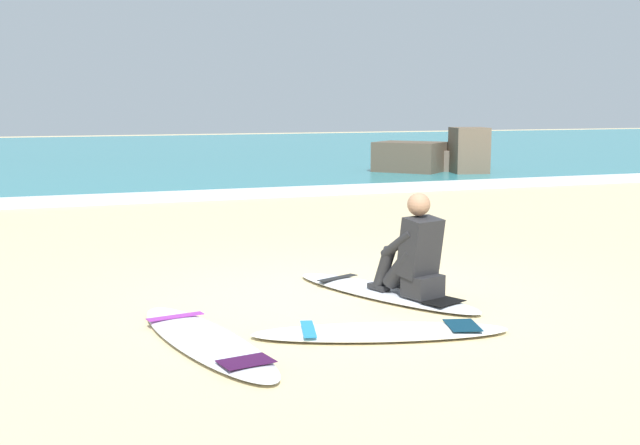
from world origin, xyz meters
TOP-DOWN VIEW (x-y plane):
  - ground_plane at (0.00, 0.00)m, footprint 80.00×80.00m
  - sea at (0.00, 22.13)m, footprint 80.00×28.00m
  - breaking_foam at (0.00, 8.43)m, footprint 80.00×0.90m
  - surfboard_main at (0.40, -0.06)m, footprint 1.34×2.28m
  - surfer_seated at (0.55, -0.39)m, footprint 0.53×0.77m
  - surfboard_spare_near at (-1.54, -1.03)m, footprint 0.91×2.33m
  - surfboard_spare_far at (-0.19, -1.29)m, footprint 2.12×1.05m
  - rock_outcrop_distant at (7.21, 11.21)m, footprint 3.40×2.36m

SIDE VIEW (x-z plane):
  - ground_plane at x=0.00m, z-range 0.00..0.00m
  - surfboard_spare_near at x=-1.54m, z-range 0.00..0.07m
  - surfboard_main at x=0.40m, z-range 0.00..0.07m
  - surfboard_spare_far at x=-0.19m, z-range 0.00..0.07m
  - sea at x=0.00m, z-range 0.00..0.10m
  - breaking_foam at x=0.00m, z-range 0.00..0.11m
  - rock_outcrop_distant at x=7.21m, z-range -0.18..1.04m
  - surfer_seated at x=0.55m, z-range -0.04..0.91m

